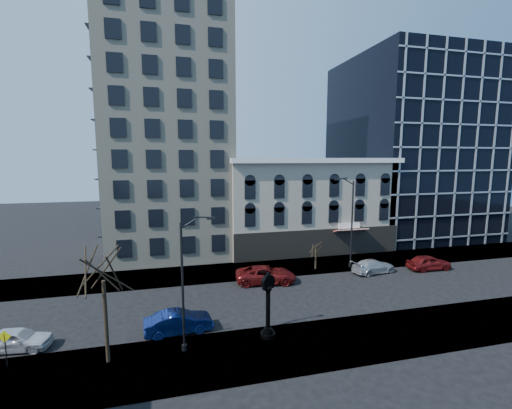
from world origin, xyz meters
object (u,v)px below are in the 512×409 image
object	(u,v)px
street_clock	(268,308)
warning_sign	(5,342)
car_near_a	(16,339)
car_near_b	(179,322)
street_lamp_near	(192,248)

from	to	relation	value
street_clock	warning_sign	distance (m)	16.10
street_clock	car_near_a	xyz separation A→B (m)	(-16.37, 2.56, -1.50)
warning_sign	car_near_b	world-z (taller)	warning_sign
street_lamp_near	warning_sign	bearing A→B (deg)	170.79
street_lamp_near	car_near_b	distance (m)	6.66
car_near_a	car_near_b	distance (m)	10.36
street_lamp_near	warning_sign	distance (m)	12.19
car_near_b	car_near_a	bearing A→B (deg)	82.32
car_near_b	street_clock	bearing A→B (deg)	-117.18
street_clock	car_near_a	distance (m)	16.64
street_clock	warning_sign	bearing A→B (deg)	154.20
street_clock	car_near_b	bearing A→B (deg)	134.83
street_lamp_near	car_near_b	bearing A→B (deg)	104.60
warning_sign	car_near_b	size ratio (longest dim) A/B	0.47
warning_sign	car_near_a	distance (m)	2.34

